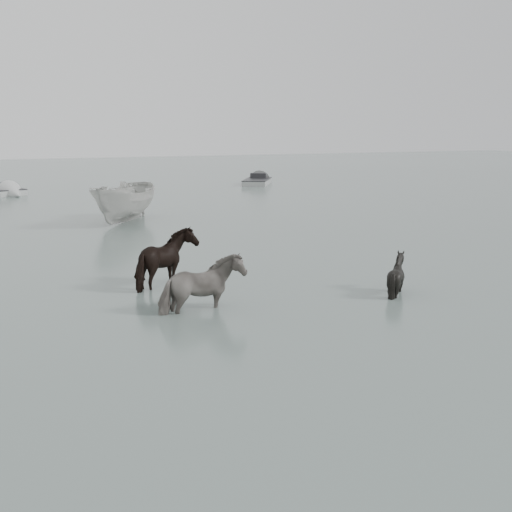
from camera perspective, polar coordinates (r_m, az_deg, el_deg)
ground at (r=15.44m, az=1.52°, el=-3.97°), size 140.00×140.00×0.00m
pony_pinto at (r=14.44m, az=-4.90°, el=-1.71°), size 2.10×1.26×1.66m
pony_dark at (r=16.79m, az=-7.84°, el=0.17°), size 2.02×2.14×1.69m
pony_black at (r=16.38m, az=12.42°, el=-0.99°), size 1.27×1.16×1.30m
boat_small at (r=28.27m, az=-11.57°, el=4.86°), size 4.27×4.97×1.86m
skiff_port at (r=45.35m, az=0.11°, el=6.86°), size 4.01×5.26×0.75m
skiff_mid at (r=42.15m, az=-21.74°, el=5.67°), size 3.38×5.90×0.75m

